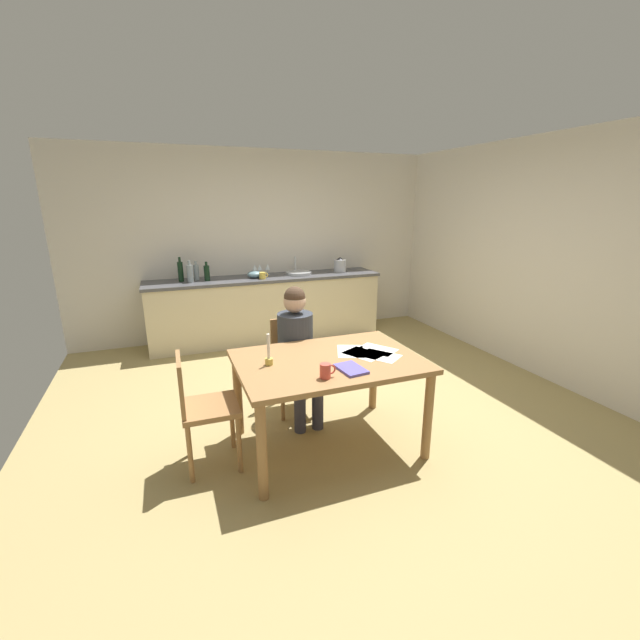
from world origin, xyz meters
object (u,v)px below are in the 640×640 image
at_px(bottle_sauce, 207,273).
at_px(teacup_on_counter, 263,276).
at_px(bottle_wine_red, 196,272).
at_px(wine_glass_near_sink, 268,267).
at_px(wine_glass_by_kettle, 260,267).
at_px(wine_glass_back_left, 255,268).
at_px(sink_unit, 299,273).
at_px(bottle_oil, 181,271).
at_px(chair_at_table, 293,360).
at_px(coffee_mug, 326,371).
at_px(candlestick, 269,356).
at_px(mixing_bowl, 255,274).
at_px(dining_table, 328,370).
at_px(person_seated, 298,345).
at_px(bottle_vinegar, 190,273).
at_px(chair_side_empty, 201,406).
at_px(stovetop_kettle, 340,265).

distance_m(bottle_sauce, teacup_on_counter, 0.73).
height_order(bottle_wine_red, wine_glass_near_sink, bottle_wine_red).
relative_size(wine_glass_by_kettle, wine_glass_back_left, 1.00).
relative_size(sink_unit, bottle_oil, 1.13).
relative_size(chair_at_table, teacup_on_counter, 7.09).
bearing_deg(coffee_mug, wine_glass_by_kettle, 84.59).
height_order(chair_at_table, wine_glass_near_sink, wine_glass_near_sink).
xyz_separation_m(chair_at_table, candlestick, (-0.40, -0.68, 0.34)).
distance_m(bottle_sauce, wine_glass_by_kettle, 0.76).
distance_m(bottle_wine_red, mixing_bowl, 0.77).
xyz_separation_m(dining_table, person_seated, (-0.06, 0.59, 0.03)).
bearing_deg(bottle_sauce, bottle_vinegar, -169.91).
bearing_deg(coffee_mug, candlestick, 129.39).
bearing_deg(bottle_wine_red, wine_glass_by_kettle, 4.86).
xyz_separation_m(chair_side_empty, wine_glass_by_kettle, (1.12, 2.90, 0.51)).
xyz_separation_m(dining_table, wine_glass_near_sink, (0.28, 2.98, 0.36)).
relative_size(dining_table, wine_glass_near_sink, 9.06).
relative_size(chair_at_table, person_seated, 0.72).
height_order(chair_at_table, bottle_oil, bottle_oil).
bearing_deg(chair_at_table, wine_glass_back_left, 86.23).
bearing_deg(wine_glass_near_sink, dining_table, -95.32).
xyz_separation_m(dining_table, chair_at_table, (-0.06, 0.73, -0.18)).
bearing_deg(chair_at_table, sink_unit, 70.34).
height_order(chair_at_table, bottle_sauce, bottle_sauce).
distance_m(person_seated, wine_glass_back_left, 2.42).
height_order(bottle_vinegar, mixing_bowl, bottle_vinegar).
bearing_deg(bottle_wine_red, teacup_on_counter, -15.09).
bearing_deg(stovetop_kettle, bottle_sauce, -179.57).
bearing_deg(wine_glass_by_kettle, bottle_wine_red, -175.14).
bearing_deg(coffee_mug, mixing_bowl, 86.28).
bearing_deg(mixing_bowl, stovetop_kettle, 1.17).
xyz_separation_m(bottle_vinegar, bottle_wine_red, (0.09, 0.13, -0.01)).
relative_size(wine_glass_back_left, teacup_on_counter, 1.28).
distance_m(bottle_vinegar, wine_glass_near_sink, 1.09).
bearing_deg(chair_side_empty, wine_glass_back_left, 70.11).
bearing_deg(person_seated, dining_table, -84.15).
relative_size(chair_side_empty, stovetop_kettle, 4.00).
height_order(wine_glass_back_left, teacup_on_counter, wine_glass_back_left).
distance_m(candlestick, mixing_bowl, 2.80).
bearing_deg(chair_at_table, candlestick, -120.16).
bearing_deg(wine_glass_back_left, bottle_sauce, -166.28).
relative_size(candlestick, bottle_wine_red, 0.95).
bearing_deg(bottle_vinegar, sink_unit, 2.17).
bearing_deg(person_seated, wine_glass_by_kettle, 84.68).
bearing_deg(wine_glass_near_sink, wine_glass_back_left, 180.00).
bearing_deg(bottle_oil, bottle_sauce, -11.68).
bearing_deg(person_seated, wine_glass_near_sink, 81.98).
bearing_deg(stovetop_kettle, bottle_oil, 178.65).
bearing_deg(sink_unit, bottle_oil, 178.27).
bearing_deg(bottle_wine_red, coffee_mug, -80.19).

